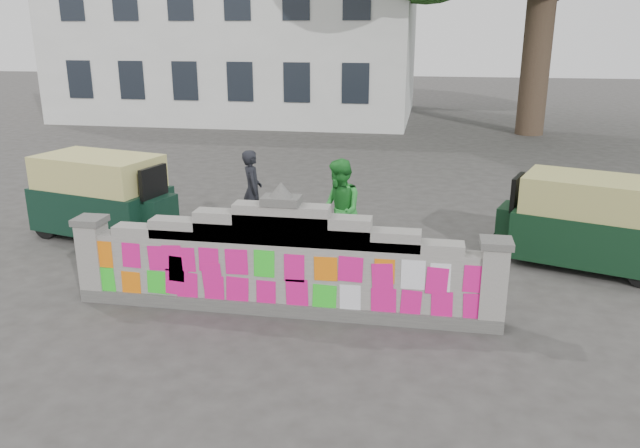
% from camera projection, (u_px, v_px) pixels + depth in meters
% --- Properties ---
extents(ground, '(100.00, 100.00, 0.00)m').
position_uv_depth(ground, '(283.00, 311.00, 9.42)').
color(ground, '#383533').
rests_on(ground, ground).
extents(parapet_wall, '(6.48, 0.44, 2.01)m').
position_uv_depth(parapet_wall, '(282.00, 265.00, 9.19)').
color(parapet_wall, '#4C4C49').
rests_on(parapet_wall, ground).
extents(building, '(16.00, 10.00, 8.90)m').
position_uv_depth(building, '(245.00, 30.00, 30.04)').
color(building, silver).
rests_on(building, ground).
extents(cyclist_bike, '(1.91, 1.25, 0.95)m').
position_uv_depth(cyclist_bike, '(253.00, 219.00, 12.39)').
color(cyclist_bike, black).
rests_on(cyclist_bike, ground).
extents(cyclist_rider, '(0.57, 0.69, 1.61)m').
position_uv_depth(cyclist_rider, '(253.00, 203.00, 12.29)').
color(cyclist_rider, black).
rests_on(cyclist_rider, ground).
extents(pedestrian, '(1.00, 1.11, 1.89)m').
position_uv_depth(pedestrian, '(339.00, 211.00, 11.22)').
color(pedestrian, green).
rests_on(pedestrian, ground).
extents(rickshaw_left, '(3.13, 1.98, 1.68)m').
position_uv_depth(rickshaw_left, '(104.00, 195.00, 12.58)').
color(rickshaw_left, black).
rests_on(rickshaw_left, ground).
extents(rickshaw_right, '(3.03, 2.12, 1.63)m').
position_uv_depth(rickshaw_right, '(587.00, 221.00, 10.99)').
color(rickshaw_right, black).
rests_on(rickshaw_right, ground).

